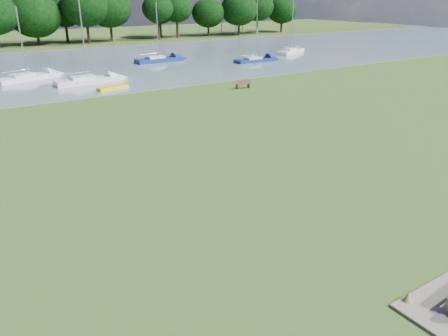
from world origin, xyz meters
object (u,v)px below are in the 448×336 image
kayak (113,88)px  riverbank_bench (243,84)px  sailboat_6 (159,58)px  sailboat_8 (291,50)px  sailboat_3 (26,76)px  sailboat_0 (256,59)px  sailboat_7 (87,79)px

kayak → riverbank_bench: bearing=-44.6°
sailboat_6 → riverbank_bench: bearing=-93.8°
riverbank_bench → sailboat_8: bearing=47.1°
riverbank_bench → sailboat_6: (0.53, 21.63, 0.07)m
sailboat_3 → sailboat_0: bearing=-26.2°
riverbank_bench → sailboat_3: 24.64m
kayak → sailboat_6: bearing=36.6°
kayak → sailboat_6: (12.09, 14.87, 0.34)m
riverbank_bench → sailboat_0: 18.72m
kayak → sailboat_7: size_ratio=0.34×
riverbank_bench → sailboat_3: (-17.98, 16.85, 0.05)m
sailboat_3 → sailboat_7: bearing=-68.2°
sailboat_6 → sailboat_7: size_ratio=0.81×
sailboat_6 → sailboat_7: sailboat_7 is taller
sailboat_6 → sailboat_8: (22.26, -2.86, 0.01)m
riverbank_bench → sailboat_8: (22.79, 18.76, 0.08)m
riverbank_bench → sailboat_6: bearing=96.2°
riverbank_bench → sailboat_3: bearing=144.4°
sailboat_7 → sailboat_8: bearing=9.2°
sailboat_8 → sailboat_6: bearing=150.2°
riverbank_bench → sailboat_0: (12.22, 14.19, -0.00)m
kayak → sailboat_7: sailboat_7 is taller
sailboat_6 → sailboat_8: size_ratio=0.84×
riverbank_bench → sailboat_6: 21.63m
sailboat_3 → sailboat_8: bearing=-18.5°
sailboat_0 → sailboat_8: bearing=24.5°
sailboat_0 → sailboat_7: size_ratio=0.92×
sailboat_0 → kayak: bearing=-161.5°
sailboat_7 → riverbank_bench: bearing=-44.1°
kayak → sailboat_6: sailboat_6 is taller
riverbank_bench → sailboat_3: sailboat_3 is taller
riverbank_bench → kayak: 13.39m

